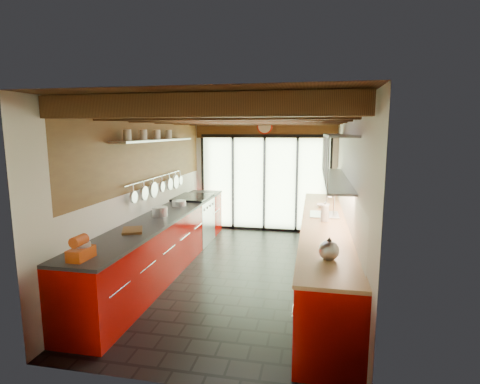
{
  "coord_description": "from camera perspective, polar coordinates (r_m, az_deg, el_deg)",
  "views": [
    {
      "loc": [
        1.09,
        -5.6,
        2.24
      ],
      "look_at": [
        -0.1,
        0.4,
        1.25
      ],
      "focal_mm": 28.0,
      "sensor_mm": 36.0,
      "label": 1
    }
  ],
  "objects": [
    {
      "name": "left_wall_fixtures",
      "position": [
        6.45,
        -12.25,
        4.92
      ],
      "size": [
        0.28,
        2.6,
        0.96
      ],
      "color": "silver",
      "rests_on": "ground"
    },
    {
      "name": "cutting_board",
      "position": [
        5.23,
        -16.07,
        -5.63
      ],
      "size": [
        0.38,
        0.43,
        0.03
      ],
      "primitive_type": "cube",
      "rotation": [
        0.0,
        0.0,
        0.43
      ],
      "color": "brown",
      "rests_on": "left_counter"
    },
    {
      "name": "glass_door",
      "position": [
        8.39,
        3.76,
        5.21
      ],
      "size": [
        2.95,
        0.1,
        2.9
      ],
      "color": "#C6EAAD",
      "rests_on": "ground"
    },
    {
      "name": "ground",
      "position": [
        6.14,
        0.22,
        -12.23
      ],
      "size": [
        5.5,
        5.5,
        0.0
      ],
      "primitive_type": "plane",
      "color": "black",
      "rests_on": "ground"
    },
    {
      "name": "pot_large",
      "position": [
        6.03,
        -12.1,
        -2.94
      ],
      "size": [
        0.26,
        0.26,
        0.15
      ],
      "primitive_type": "cylinder",
      "rotation": [
        0.0,
        0.0,
        -0.1
      ],
      "color": "silver",
      "rests_on": "left_counter"
    },
    {
      "name": "room_shell",
      "position": [
        5.74,
        0.23,
        3.32
      ],
      "size": [
        5.5,
        5.5,
        5.5
      ],
      "color": "silver",
      "rests_on": "ground"
    },
    {
      "name": "left_counter",
      "position": [
        6.34,
        -11.26,
        -7.3
      ],
      "size": [
        0.68,
        5.0,
        0.92
      ],
      "color": "#A30600",
      "rests_on": "ground"
    },
    {
      "name": "ceiling_beams",
      "position": [
        6.09,
        0.93,
        11.27
      ],
      "size": [
        3.14,
        5.06,
        4.9
      ],
      "color": "#593316",
      "rests_on": "ground"
    },
    {
      "name": "sink_assembly",
      "position": [
        6.14,
        12.84,
        -3.07
      ],
      "size": [
        0.45,
        0.52,
        0.43
      ],
      "color": "silver",
      "rests_on": "right_counter"
    },
    {
      "name": "paper_towel",
      "position": [
        5.69,
        12.81,
        -3.18
      ],
      "size": [
        0.13,
        0.13,
        0.3
      ],
      "color": "white",
      "rests_on": "right_counter"
    },
    {
      "name": "pot_small",
      "position": [
        6.8,
        -9.28,
        -1.7
      ],
      "size": [
        0.31,
        0.31,
        0.1
      ],
      "primitive_type": "cylinder",
      "rotation": [
        0.0,
        0.0,
        0.24
      ],
      "color": "silver",
      "rests_on": "left_counter"
    },
    {
      "name": "bowl",
      "position": [
        6.76,
        12.56,
        -2.05
      ],
      "size": [
        0.25,
        0.25,
        0.06
      ],
      "primitive_type": "imported",
      "rotation": [
        0.0,
        0.0,
        -0.08
      ],
      "color": "silver",
      "rests_on": "right_counter"
    },
    {
      "name": "kettle",
      "position": [
        4.05,
        13.4,
        -8.47
      ],
      "size": [
        0.27,
        0.29,
        0.25
      ],
      "color": "silver",
      "rests_on": "right_counter"
    },
    {
      "name": "upper_cabinets_right",
      "position": [
        5.93,
        14.56,
        5.12
      ],
      "size": [
        0.34,
        3.0,
        3.0
      ],
      "color": "silver",
      "rests_on": "ground"
    },
    {
      "name": "range_stove",
      "position": [
        7.65,
        -7.12,
        -4.26
      ],
      "size": [
        0.66,
        0.9,
        0.97
      ],
      "color": "silver",
      "rests_on": "ground"
    },
    {
      "name": "right_counter",
      "position": [
        5.89,
        12.63,
        -8.64
      ],
      "size": [
        0.68,
        5.0,
        0.92
      ],
      "color": "#A30600",
      "rests_on": "ground"
    },
    {
      "name": "stand_mixer",
      "position": [
        4.29,
        -23.03,
        -8.07
      ],
      "size": [
        0.18,
        0.3,
        0.27
      ],
      "color": "#C0410F",
      "rests_on": "left_counter"
    },
    {
      "name": "soap_bottle",
      "position": [
        5.71,
        12.8,
        -3.33
      ],
      "size": [
        0.12,
        0.13,
        0.21
      ],
      "primitive_type": "imported",
      "rotation": [
        0.0,
        0.0,
        -0.37
      ],
      "color": "silver",
      "rests_on": "right_counter"
    }
  ]
}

